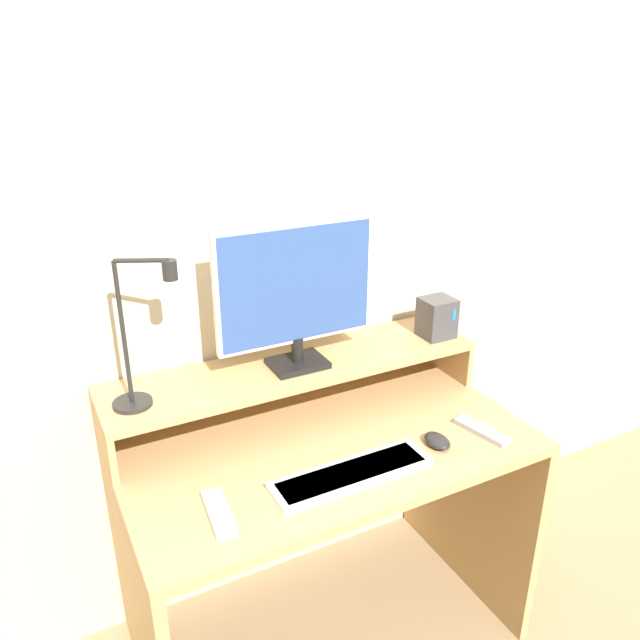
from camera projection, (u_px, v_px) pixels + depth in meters
name	position (u px, v px, depth m)	size (l,w,h in m)	color
wall_back	(269.00, 237.00, 1.87)	(6.00, 0.05, 2.50)	beige
desk	(325.00, 503.00, 1.86)	(1.15, 0.66, 0.75)	tan
monitor_shelf	(295.00, 370.00, 1.88)	(1.15, 0.27, 0.16)	tan
monitor	(298.00, 291.00, 1.76)	(0.48, 0.12, 0.43)	black
desk_lamp	(140.00, 348.00, 1.58)	(0.19, 0.13, 0.40)	black
router_dock	(437.00, 318.00, 2.03)	(0.10, 0.10, 0.13)	#3D3D42
keyboard	(352.00, 474.00, 1.61)	(0.44, 0.12, 0.02)	white
mouse	(437.00, 441.00, 1.74)	(0.06, 0.09, 0.03)	black
remote_control	(219.00, 513.00, 1.48)	(0.07, 0.17, 0.02)	white
remote_secondary	(482.00, 431.00, 1.80)	(0.08, 0.18, 0.02)	#99999E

